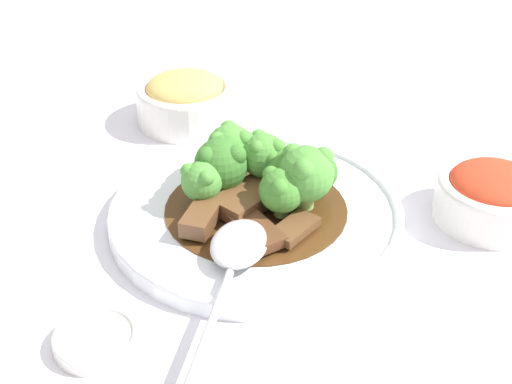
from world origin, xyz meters
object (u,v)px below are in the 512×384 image
at_px(beef_strip_0, 249,197).
at_px(broccoli_floret_6, 319,171).
at_px(serving_spoon, 236,254).
at_px(sauce_dish, 96,338).
at_px(broccoli_floret_8, 282,189).
at_px(side_bowl_appetizer, 186,99).
at_px(broccoli_floret_3, 287,169).
at_px(broccoli_floret_4, 264,155).
at_px(beef_strip_2, 295,228).
at_px(broccoli_floret_5, 303,163).
at_px(side_bowl_kimchi, 493,195).
at_px(broccoli_floret_7, 231,148).
at_px(beef_strip_3, 203,215).
at_px(main_plate, 256,213).
at_px(broccoli_floret_0, 202,181).
at_px(beef_strip_1, 256,227).
at_px(broccoli_floret_2, 306,173).
at_px(broccoli_floret_1, 221,163).

relative_size(beef_strip_0, broccoli_floret_6, 1.85).
relative_size(serving_spoon, sauce_dish, 3.30).
relative_size(broccoli_floret_8, side_bowl_appetizer, 0.41).
height_order(beef_strip_0, broccoli_floret_3, broccoli_floret_3).
distance_m(broccoli_floret_3, broccoli_floret_4, 0.03).
xyz_separation_m(beef_strip_2, broccoli_floret_6, (-0.02, -0.07, 0.02)).
bearing_deg(beef_strip_0, sauce_dish, 58.14).
height_order(broccoli_floret_5, broccoli_floret_8, broccoli_floret_8).
relative_size(broccoli_floret_4, serving_spoon, 0.25).
bearing_deg(broccoli_floret_8, side_bowl_kimchi, -170.90).
distance_m(beef_strip_0, broccoli_floret_3, 0.05).
xyz_separation_m(broccoli_floret_7, sauce_dish, (0.09, 0.22, -0.05)).
relative_size(beef_strip_3, side_bowl_kimchi, 0.57).
bearing_deg(beef_strip_3, broccoli_floret_7, -103.09).
height_order(beef_strip_2, broccoli_floret_3, broccoli_floret_3).
relative_size(side_bowl_kimchi, sauce_dish, 1.61).
bearing_deg(main_plate, broccoli_floret_5, -135.35).
bearing_deg(broccoli_floret_0, main_plate, -179.23).
relative_size(beef_strip_1, broccoli_floret_8, 1.54).
height_order(broccoli_floret_6, broccoli_floret_7, broccoli_floret_7).
xyz_separation_m(beef_strip_2, broccoli_floret_5, (-0.01, -0.08, 0.02)).
bearing_deg(broccoli_floret_4, main_plate, 81.62).
xyz_separation_m(beef_strip_0, beef_strip_1, (-0.01, 0.04, -0.00)).
height_order(broccoli_floret_2, broccoli_floret_3, broccoli_floret_2).
height_order(beef_strip_2, side_bowl_appetizer, side_bowl_appetizer).
bearing_deg(beef_strip_1, broccoli_floret_3, -111.86).
height_order(beef_strip_3, broccoli_floret_2, broccoli_floret_2).
distance_m(broccoli_floret_6, sauce_dish, 0.26).
relative_size(beef_strip_2, serving_spoon, 0.24).
height_order(broccoli_floret_6, sauce_dish, broccoli_floret_6).
bearing_deg(side_bowl_appetizer, sauce_dish, 87.11).
xyz_separation_m(broccoli_floret_0, broccoli_floret_2, (-0.10, -0.00, 0.01)).
bearing_deg(broccoli_floret_5, broccoli_floret_2, 93.24).
relative_size(broccoli_floret_1, broccoli_floret_6, 1.32).
bearing_deg(broccoli_floret_3, side_bowl_appetizer, -55.79).
relative_size(beef_strip_2, broccoli_floret_8, 1.11).
bearing_deg(beef_strip_1, beef_strip_2, -178.28).
relative_size(broccoli_floret_0, side_bowl_appetizer, 0.39).
height_order(broccoli_floret_1, broccoli_floret_4, broccoli_floret_1).
relative_size(broccoli_floret_1, broccoli_floret_2, 0.89).
height_order(broccoli_floret_0, sauce_dish, broccoli_floret_0).
bearing_deg(broccoli_floret_5, broccoli_floret_4, 7.60).
xyz_separation_m(beef_strip_1, broccoli_floret_5, (-0.04, -0.09, 0.02)).
relative_size(main_plate, broccoli_floret_8, 5.87).
xyz_separation_m(broccoli_floret_6, broccoli_floret_7, (0.09, -0.03, 0.01)).
height_order(broccoli_floret_0, broccoli_floret_5, broccoli_floret_0).
bearing_deg(beef_strip_1, broccoli_floret_0, -38.05).
xyz_separation_m(broccoli_floret_4, broccoli_floret_7, (0.03, -0.01, -0.00)).
distance_m(beef_strip_2, serving_spoon, 0.07).
xyz_separation_m(broccoli_floret_8, side_bowl_kimchi, (-0.20, -0.03, -0.02)).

